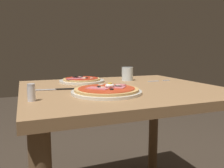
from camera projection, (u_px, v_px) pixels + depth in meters
dining_table at (121, 110)px, 1.23m from camera, size 1.01×0.90×0.76m
pizza_foreground at (107, 91)px, 1.03m from camera, size 0.32×0.32×0.05m
pizza_across_left at (82, 80)px, 1.40m from camera, size 0.27×0.27×0.03m
water_glass_near at (127, 75)px, 1.47m from camera, size 0.07×0.07×0.09m
fork at (157, 81)px, 1.43m from camera, size 0.16×0.02×0.00m
knife at (57, 89)px, 1.12m from camera, size 0.20×0.05×0.01m
salt_shaker at (31, 93)px, 0.87m from camera, size 0.03×0.03×0.07m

